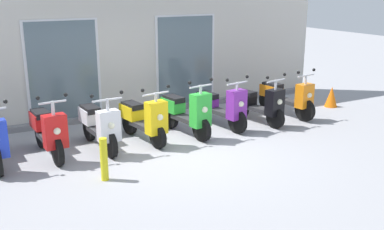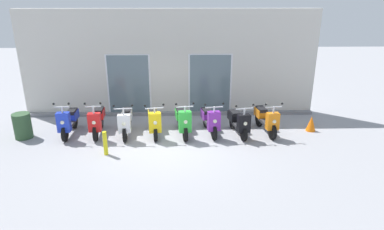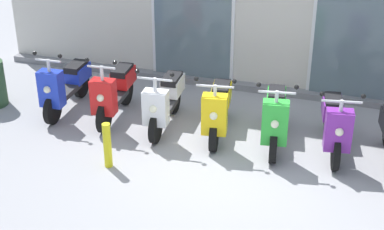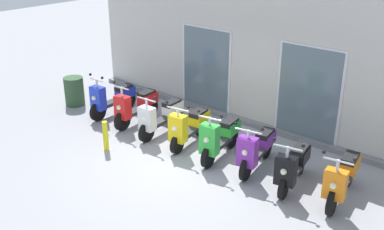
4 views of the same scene
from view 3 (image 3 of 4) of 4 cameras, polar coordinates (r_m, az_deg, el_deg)
ground_plane at (r=8.69m, az=3.80°, el=-4.94°), size 40.00×40.00×0.00m
scooter_blue at (r=10.32m, az=-12.20°, el=2.89°), size 0.52×1.60×1.24m
scooter_red at (r=9.91m, az=-7.56°, el=2.30°), size 0.53×1.58×1.25m
scooter_white at (r=9.54m, az=-2.65°, el=1.41°), size 0.62×1.58×1.19m
scooter_yellow at (r=9.29m, az=2.54°, el=0.63°), size 0.64×1.51×1.19m
scooter_green at (r=9.07m, az=8.09°, el=-0.16°), size 0.63×1.57×1.24m
scooter_purple at (r=9.08m, az=13.68°, el=-0.76°), size 0.67×1.59×1.20m
curb_bollard at (r=8.57m, az=-8.23°, el=-2.94°), size 0.12×0.12×0.70m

